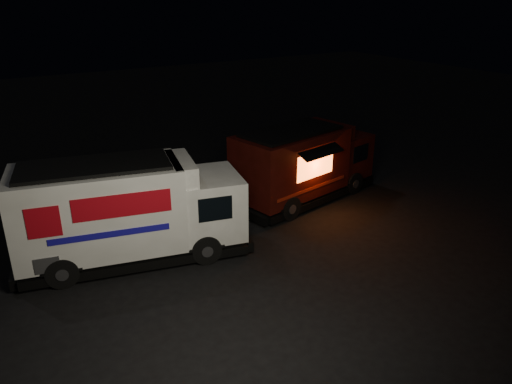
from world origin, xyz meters
The scene contains 3 objects.
ground centered at (0.00, 0.00, 0.00)m, with size 80.00×80.00×0.00m, color black.
white_truck centered at (-2.19, 2.34, 1.56)m, with size 6.87×2.34×3.11m, color white, non-canonical shape.
red_truck centered at (4.99, 3.44, 1.45)m, with size 6.23×2.29×2.90m, color #3B0D0A, non-canonical shape.
Camera 1 is at (-6.09, -11.02, 7.64)m, focal length 35.00 mm.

